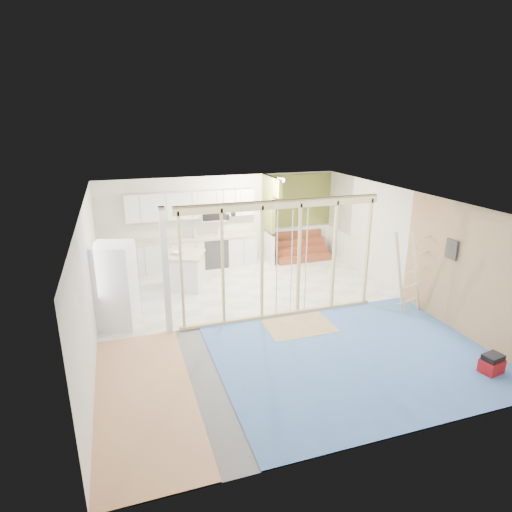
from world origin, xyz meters
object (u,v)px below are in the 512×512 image
object	(u,v)px
island	(185,271)
ladder	(410,272)
fridge	(116,286)
toolbox	(492,364)

from	to	relation	value
island	ladder	xyz separation A→B (m)	(4.46, -2.99, 0.51)
fridge	toolbox	bearing A→B (deg)	-14.91
island	toolbox	xyz separation A→B (m)	(4.34, -5.47, -0.29)
toolbox	ladder	size ratio (longest dim) A/B	0.22
island	toolbox	world-z (taller)	island
island	ladder	distance (m)	5.39
island	ladder	bearing A→B (deg)	-12.09
ladder	fridge	bearing A→B (deg)	169.25
fridge	toolbox	size ratio (longest dim) A/B	4.33
island	fridge	bearing A→B (deg)	-113.44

